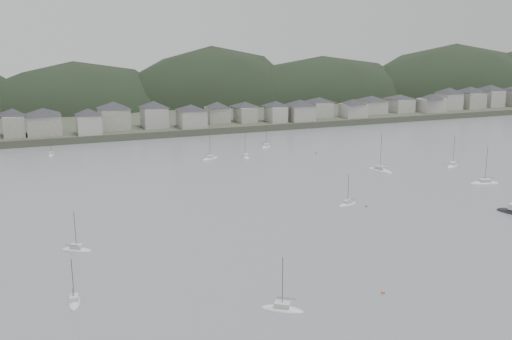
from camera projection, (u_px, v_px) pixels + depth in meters
name	position (u px, v px, depth m)	size (l,w,h in m)	color
ground	(418.00, 295.00, 100.41)	(900.00, 900.00, 0.00)	slate
far_shore_land	(126.00, 104.00, 366.11)	(900.00, 250.00, 3.00)	#383D2D
forested_ridge	(142.00, 129.00, 347.72)	(851.55, 103.94, 102.57)	black
waterfront_town	(268.00, 109.00, 282.32)	(451.48, 28.46, 12.92)	gray
moored_fleet	(317.00, 193.00, 164.50)	(245.53, 175.15, 13.56)	silver
mooring_buoys	(280.00, 198.00, 159.25)	(178.70, 124.98, 0.70)	#BB683E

